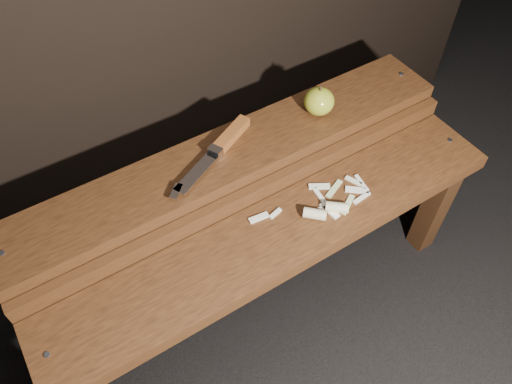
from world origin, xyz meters
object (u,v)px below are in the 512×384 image
bench_rear_tier (234,174)px  knife (223,144)px  apple (319,101)px  bench_front_tier (282,249)px

bench_rear_tier → knife: 0.10m
bench_rear_tier → knife: size_ratio=4.19×
bench_rear_tier → apple: size_ratio=14.27×
apple → bench_front_tier: bearing=-138.7°
knife → apple: bearing=-4.2°
apple → knife: 0.28m
apple → bench_rear_tier: bearing=-179.1°
bench_front_tier → knife: bearing=93.1°
bench_front_tier → bench_rear_tier: bench_rear_tier is taller
bench_rear_tier → apple: bearing=0.9°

